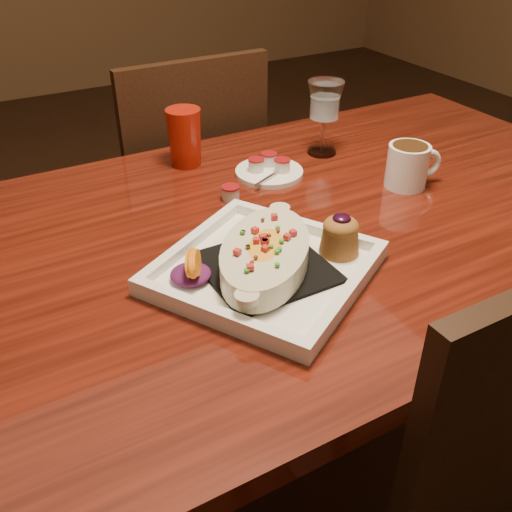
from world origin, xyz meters
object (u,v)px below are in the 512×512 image
chair_far (185,197)px  red_tumbler (185,138)px  plate (270,259)px  coffee_mug (409,164)px  goblet (325,104)px  table (305,259)px  saucer (269,170)px

chair_far → red_tumbler: size_ratio=7.27×
plate → red_tumbler: bearing=52.9°
coffee_mug → goblet: size_ratio=0.71×
chair_far → plate: bearing=78.2°
table → goblet: bearing=50.1°
table → plate: size_ratio=3.57×
plate → red_tumbler: 0.47m
table → goblet: size_ratio=8.88×
plate → coffee_mug: (0.41, 0.14, 0.02)m
saucer → goblet: bearing=13.8°
saucer → plate: bearing=-120.2°
table → goblet: goblet is taller
chair_far → coffee_mug: (0.25, -0.62, 0.29)m
coffee_mug → goblet: bearing=117.0°
plate → goblet: goblet is taller
chair_far → red_tumbler: bearing=70.4°
table → goblet: (0.20, 0.24, 0.21)m
plate → saucer: 0.38m
chair_far → goblet: size_ratio=5.51×
table → coffee_mug: size_ratio=12.49×
table → coffee_mug: 0.29m
table → plate: 0.24m
chair_far → table: bearing=90.0°
coffee_mug → saucer: coffee_mug is taller
coffee_mug → table: bearing=-164.7°
chair_far → coffee_mug: 0.73m
goblet → saucer: goblet is taller
table → chair_far: chair_far is taller
goblet → plate: bearing=-134.3°
plate → goblet: 0.52m
table → red_tumbler: bearing=107.4°
chair_far → goblet: (0.20, -0.39, 0.36)m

